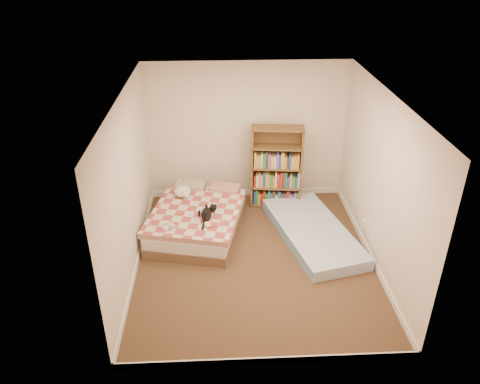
{
  "coord_description": "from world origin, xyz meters",
  "views": [
    {
      "loc": [
        -0.5,
        -5.7,
        4.25
      ],
      "look_at": [
        -0.21,
        0.3,
        0.98
      ],
      "focal_mm": 35.0,
      "sensor_mm": 36.0,
      "label": 1
    }
  ],
  "objects_px": {
    "white_dog": "(183,192)",
    "bed": "(198,218)",
    "black_cat": "(207,213)",
    "bookshelf": "(276,176)",
    "floor_mattress": "(313,232)"
  },
  "relations": [
    {
      "from": "white_dog",
      "to": "floor_mattress",
      "type": "bearing_deg",
      "value": -0.45
    },
    {
      "from": "black_cat",
      "to": "white_dog",
      "type": "relative_size",
      "value": 1.59
    },
    {
      "from": "bookshelf",
      "to": "white_dog",
      "type": "xyz_separation_m",
      "value": [
        -1.61,
        -0.43,
        -0.03
      ]
    },
    {
      "from": "floor_mattress",
      "to": "black_cat",
      "type": "bearing_deg",
      "value": 166.4
    },
    {
      "from": "bookshelf",
      "to": "bed",
      "type": "bearing_deg",
      "value": -143.3
    },
    {
      "from": "bookshelf",
      "to": "floor_mattress",
      "type": "height_order",
      "value": "bookshelf"
    },
    {
      "from": "bed",
      "to": "bookshelf",
      "type": "relative_size",
      "value": 1.41
    },
    {
      "from": "bed",
      "to": "bookshelf",
      "type": "xyz_separation_m",
      "value": [
        1.36,
        0.8,
        0.32
      ]
    },
    {
      "from": "white_dog",
      "to": "bed",
      "type": "bearing_deg",
      "value": -38.42
    },
    {
      "from": "white_dog",
      "to": "black_cat",
      "type": "bearing_deg",
      "value": -42.01
    },
    {
      "from": "bed",
      "to": "white_dog",
      "type": "relative_size",
      "value": 5.3
    },
    {
      "from": "black_cat",
      "to": "bed",
      "type": "bearing_deg",
      "value": 146.23
    },
    {
      "from": "white_dog",
      "to": "bookshelf",
      "type": "bearing_deg",
      "value": 32.75
    },
    {
      "from": "floor_mattress",
      "to": "black_cat",
      "type": "xyz_separation_m",
      "value": [
        -1.69,
        -0.01,
        0.41
      ]
    },
    {
      "from": "bookshelf",
      "to": "white_dog",
      "type": "distance_m",
      "value": 1.67
    }
  ]
}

